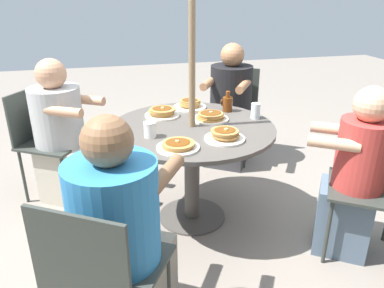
{
  "coord_description": "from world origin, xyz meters",
  "views": [
    {
      "loc": [
        0.57,
        2.34,
        1.62
      ],
      "look_at": [
        0.0,
        0.0,
        0.6
      ],
      "focal_mm": 35.0,
      "sensor_mm": 36.0,
      "label": 1
    }
  ],
  "objects_px": {
    "pancake_plate_a": "(190,105)",
    "pancake_plate_d": "(178,146)",
    "diner_north": "(229,111)",
    "pancake_plate_b": "(225,136)",
    "diner_east": "(63,139)",
    "coffee_cup": "(150,130)",
    "drinking_glass_a": "(256,111)",
    "patio_chair_south": "(101,271)",
    "pancake_plate_e": "(211,117)",
    "patio_chair_west": "(384,184)",
    "patio_chair_north": "(234,106)",
    "diner_west": "(353,180)",
    "patio_chair_east": "(45,136)",
    "syrup_bottle": "(227,104)",
    "diner_south": "(121,245)",
    "patio_table": "(192,144)",
    "pancake_plate_c": "(162,113)"
  },
  "relations": [
    {
      "from": "patio_chair_east",
      "to": "patio_table",
      "type": "bearing_deg",
      "value": 90.0
    },
    {
      "from": "patio_chair_east",
      "to": "patio_chair_west",
      "type": "relative_size",
      "value": 1.0
    },
    {
      "from": "patio_chair_south",
      "to": "pancake_plate_c",
      "type": "height_order",
      "value": "patio_chair_south"
    },
    {
      "from": "patio_chair_south",
      "to": "diner_south",
      "type": "height_order",
      "value": "diner_south"
    },
    {
      "from": "patio_chair_south",
      "to": "patio_chair_west",
      "type": "height_order",
      "value": "same"
    },
    {
      "from": "pancake_plate_c",
      "to": "pancake_plate_e",
      "type": "relative_size",
      "value": 1.0
    },
    {
      "from": "pancake_plate_e",
      "to": "drinking_glass_a",
      "type": "bearing_deg",
      "value": 173.33
    },
    {
      "from": "patio_chair_west",
      "to": "coffee_cup",
      "type": "relative_size",
      "value": 8.76
    },
    {
      "from": "patio_chair_south",
      "to": "patio_chair_west",
      "type": "distance_m",
      "value": 1.71
    },
    {
      "from": "diner_north",
      "to": "diner_west",
      "type": "relative_size",
      "value": 1.04
    },
    {
      "from": "patio_chair_east",
      "to": "pancake_plate_b",
      "type": "relative_size",
      "value": 3.42
    },
    {
      "from": "diner_east",
      "to": "patio_chair_south",
      "type": "height_order",
      "value": "diner_east"
    },
    {
      "from": "patio_chair_west",
      "to": "pancake_plate_b",
      "type": "bearing_deg",
      "value": 99.4
    },
    {
      "from": "patio_chair_south",
      "to": "diner_west",
      "type": "bearing_deg",
      "value": 48.34
    },
    {
      "from": "diner_south",
      "to": "pancake_plate_e",
      "type": "height_order",
      "value": "diner_south"
    },
    {
      "from": "patio_chair_north",
      "to": "diner_north",
      "type": "relative_size",
      "value": 0.76
    },
    {
      "from": "diner_north",
      "to": "pancake_plate_e",
      "type": "height_order",
      "value": "diner_north"
    },
    {
      "from": "patio_chair_east",
      "to": "patio_chair_west",
      "type": "height_order",
      "value": "same"
    },
    {
      "from": "patio_table",
      "to": "pancake_plate_d",
      "type": "height_order",
      "value": "pancake_plate_d"
    },
    {
      "from": "diner_east",
      "to": "pancake_plate_e",
      "type": "height_order",
      "value": "diner_east"
    },
    {
      "from": "patio_table",
      "to": "pancake_plate_a",
      "type": "xyz_separation_m",
      "value": [
        -0.08,
        -0.41,
        0.16
      ]
    },
    {
      "from": "pancake_plate_a",
      "to": "pancake_plate_d",
      "type": "bearing_deg",
      "value": 71.63
    },
    {
      "from": "patio_chair_north",
      "to": "diner_west",
      "type": "distance_m",
      "value": 1.64
    },
    {
      "from": "patio_chair_north",
      "to": "diner_east",
      "type": "height_order",
      "value": "diner_east"
    },
    {
      "from": "coffee_cup",
      "to": "drinking_glass_a",
      "type": "relative_size",
      "value": 0.89
    },
    {
      "from": "diner_north",
      "to": "patio_chair_south",
      "type": "distance_m",
      "value": 2.29
    },
    {
      "from": "diner_east",
      "to": "pancake_plate_c",
      "type": "distance_m",
      "value": 0.83
    },
    {
      "from": "patio_chair_north",
      "to": "patio_chair_east",
      "type": "bearing_deg",
      "value": 46.26
    },
    {
      "from": "patio_chair_east",
      "to": "patio_chair_south",
      "type": "xyz_separation_m",
      "value": [
        -0.41,
        1.68,
        0.0
      ]
    },
    {
      "from": "patio_chair_east",
      "to": "patio_chair_west",
      "type": "xyz_separation_m",
      "value": [
        -2.08,
        1.32,
        0.0
      ]
    },
    {
      "from": "diner_east",
      "to": "coffee_cup",
      "type": "distance_m",
      "value": 0.94
    },
    {
      "from": "diner_east",
      "to": "pancake_plate_a",
      "type": "xyz_separation_m",
      "value": [
        -0.99,
        0.14,
        0.25
      ]
    },
    {
      "from": "pancake_plate_d",
      "to": "drinking_glass_a",
      "type": "height_order",
      "value": "drinking_glass_a"
    },
    {
      "from": "diner_west",
      "to": "pancake_plate_a",
      "type": "relative_size",
      "value": 4.31
    },
    {
      "from": "patio_chair_north",
      "to": "pancake_plate_d",
      "type": "bearing_deg",
      "value": 91.83
    },
    {
      "from": "syrup_bottle",
      "to": "drinking_glass_a",
      "type": "bearing_deg",
      "value": 124.88
    },
    {
      "from": "diner_north",
      "to": "diner_east",
      "type": "bearing_deg",
      "value": 46.24
    },
    {
      "from": "pancake_plate_c",
      "to": "drinking_glass_a",
      "type": "xyz_separation_m",
      "value": [
        -0.65,
        0.21,
        0.03
      ]
    },
    {
      "from": "pancake_plate_b",
      "to": "pancake_plate_d",
      "type": "bearing_deg",
      "value": 12.41
    },
    {
      "from": "patio_chair_west",
      "to": "pancake_plate_a",
      "type": "distance_m",
      "value": 1.46
    },
    {
      "from": "patio_chair_west",
      "to": "syrup_bottle",
      "type": "relative_size",
      "value": 5.59
    },
    {
      "from": "patio_chair_north",
      "to": "drinking_glass_a",
      "type": "bearing_deg",
      "value": 112.17
    },
    {
      "from": "diner_north",
      "to": "pancake_plate_b",
      "type": "relative_size",
      "value": 4.48
    },
    {
      "from": "diner_south",
      "to": "drinking_glass_a",
      "type": "relative_size",
      "value": 10.32
    },
    {
      "from": "pancake_plate_d",
      "to": "patio_chair_east",
      "type": "bearing_deg",
      "value": -47.98
    },
    {
      "from": "patio_chair_north",
      "to": "diner_south",
      "type": "xyz_separation_m",
      "value": [
        1.23,
        1.93,
        0.0
      ]
    },
    {
      "from": "diner_north",
      "to": "pancake_plate_a",
      "type": "distance_m",
      "value": 0.73
    },
    {
      "from": "pancake_plate_a",
      "to": "drinking_glass_a",
      "type": "bearing_deg",
      "value": 138.81
    },
    {
      "from": "patio_chair_west",
      "to": "pancake_plate_d",
      "type": "distance_m",
      "value": 1.26
    },
    {
      "from": "patio_chair_north",
      "to": "diner_west",
      "type": "relative_size",
      "value": 0.79
    }
  ]
}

